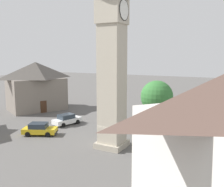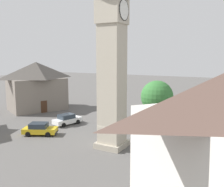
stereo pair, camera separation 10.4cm
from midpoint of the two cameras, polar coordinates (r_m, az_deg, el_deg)
The scene contains 9 objects.
ground_plane at distance 27.45m, azimuth -0.11°, elevation -12.10°, with size 200.00×200.00×0.00m, color #565451.
clock_tower at distance 25.94m, azimuth -0.12°, elevation 16.19°, with size 3.54×3.54×22.39m.
car_blue_kerb at distance 36.06m, azimuth 18.28°, elevation -6.24°, with size 4.39×3.63×1.53m.
car_silver_kerb at distance 36.28m, azimuth -10.39°, elevation -5.85°, with size 4.43×2.77×1.53m.
car_red_corner at distance 29.47m, azimuth 22.82°, elevation -9.76°, with size 4.30×3.86×1.53m.
car_white_side at distance 32.34m, azimuth -16.37°, elevation -7.83°, with size 3.33×4.45×1.53m.
pedestrian at distance 37.21m, azimuth 8.04°, elevation -5.04°, with size 0.23×0.56×1.69m.
tree at distance 31.30m, azimuth 10.13°, elevation -0.75°, with size 4.01×4.01×6.74m.
building_corner_back at distance 47.19m, azimuth -17.03°, elevation 1.76°, with size 11.82×10.45×8.69m.
Camera 1 is at (-22.57, -12.30, 9.64)m, focal length 39.88 mm.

